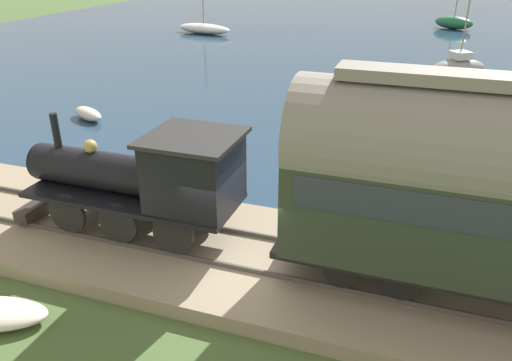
{
  "coord_description": "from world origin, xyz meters",
  "views": [
    {
      "loc": [
        -9.7,
        -3.72,
        7.44
      ],
      "look_at": [
        2.6,
        0.56,
        1.29
      ],
      "focal_mm": 35.0,
      "sensor_mm": 36.0,
      "label": 1
    }
  ],
  "objects_px": {
    "sailboat_gray": "(458,67)",
    "rowboat_near_shore": "(428,134)",
    "steam_locomotive": "(151,176)",
    "sailboat_white": "(204,28)",
    "sailboat_green": "(454,22)",
    "rowboat_mid_harbor": "(88,114)"
  },
  "relations": [
    {
      "from": "sailboat_gray",
      "to": "rowboat_mid_harbor",
      "type": "relative_size",
      "value": 3.54
    },
    {
      "from": "sailboat_green",
      "to": "sailboat_gray",
      "type": "height_order",
      "value": "sailboat_gray"
    },
    {
      "from": "sailboat_green",
      "to": "rowboat_mid_harbor",
      "type": "height_order",
      "value": "sailboat_green"
    },
    {
      "from": "rowboat_mid_harbor",
      "to": "rowboat_near_shore",
      "type": "height_order",
      "value": "rowboat_mid_harbor"
    },
    {
      "from": "sailboat_gray",
      "to": "sailboat_white",
      "type": "height_order",
      "value": "sailboat_gray"
    },
    {
      "from": "sailboat_gray",
      "to": "rowboat_near_shore",
      "type": "relative_size",
      "value": 3.11
    },
    {
      "from": "sailboat_green",
      "to": "sailboat_white",
      "type": "height_order",
      "value": "sailboat_green"
    },
    {
      "from": "steam_locomotive",
      "to": "rowboat_near_shore",
      "type": "relative_size",
      "value": 2.49
    },
    {
      "from": "steam_locomotive",
      "to": "sailboat_green",
      "type": "xyz_separation_m",
      "value": [
        44.34,
        -7.94,
        -1.51
      ]
    },
    {
      "from": "sailboat_white",
      "to": "rowboat_mid_harbor",
      "type": "distance_m",
      "value": 25.55
    },
    {
      "from": "steam_locomotive",
      "to": "sailboat_gray",
      "type": "relative_size",
      "value": 0.8
    },
    {
      "from": "sailboat_green",
      "to": "sailboat_white",
      "type": "relative_size",
      "value": 0.95
    },
    {
      "from": "rowboat_near_shore",
      "to": "steam_locomotive",
      "type": "bearing_deg",
      "value": 160.81
    },
    {
      "from": "sailboat_green",
      "to": "sailboat_white",
      "type": "xyz_separation_m",
      "value": [
        -10.71,
        21.93,
        -0.15
      ]
    },
    {
      "from": "sailboat_gray",
      "to": "rowboat_near_shore",
      "type": "height_order",
      "value": "sailboat_gray"
    },
    {
      "from": "sailboat_green",
      "to": "rowboat_mid_harbor",
      "type": "bearing_deg",
      "value": -179.15
    },
    {
      "from": "rowboat_near_shore",
      "to": "rowboat_mid_harbor",
      "type": "bearing_deg",
      "value": 110.91
    },
    {
      "from": "steam_locomotive",
      "to": "sailboat_white",
      "type": "height_order",
      "value": "sailboat_white"
    },
    {
      "from": "sailboat_white",
      "to": "rowboat_near_shore",
      "type": "relative_size",
      "value": 2.32
    },
    {
      "from": "steam_locomotive",
      "to": "rowboat_near_shore",
      "type": "height_order",
      "value": "steam_locomotive"
    },
    {
      "from": "steam_locomotive",
      "to": "rowboat_mid_harbor",
      "type": "relative_size",
      "value": 2.84
    },
    {
      "from": "steam_locomotive",
      "to": "sailboat_white",
      "type": "bearing_deg",
      "value": 22.6
    }
  ]
}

